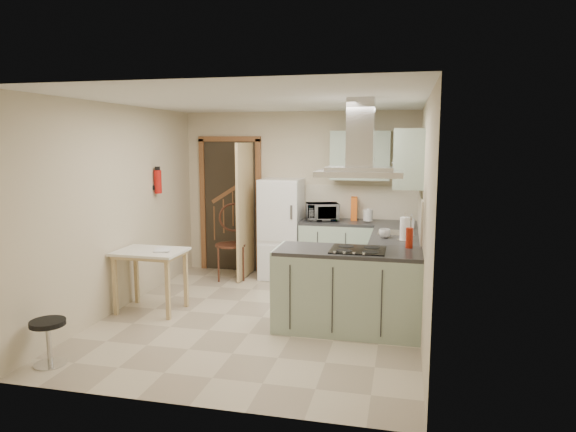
% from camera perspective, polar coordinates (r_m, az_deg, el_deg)
% --- Properties ---
extents(floor, '(4.20, 4.20, 0.00)m').
position_cam_1_polar(floor, '(6.17, -2.88, -11.16)').
color(floor, '#BEAF93').
rests_on(floor, ground).
extents(ceiling, '(4.20, 4.20, 0.00)m').
position_cam_1_polar(ceiling, '(5.83, -3.07, 12.66)').
color(ceiling, silver).
rests_on(ceiling, back_wall).
extents(back_wall, '(3.60, 0.00, 3.60)m').
position_cam_1_polar(back_wall, '(7.90, 1.20, 2.46)').
color(back_wall, beige).
rests_on(back_wall, floor).
extents(left_wall, '(0.00, 4.20, 4.20)m').
position_cam_1_polar(left_wall, '(6.59, -18.20, 0.87)').
color(left_wall, beige).
rests_on(left_wall, floor).
extents(right_wall, '(0.00, 4.20, 4.20)m').
position_cam_1_polar(right_wall, '(5.65, 14.86, -0.17)').
color(right_wall, beige).
rests_on(right_wall, floor).
extents(doorway, '(1.10, 0.12, 2.10)m').
position_cam_1_polar(doorway, '(8.19, -6.41, 1.21)').
color(doorway, brown).
rests_on(doorway, floor).
extents(fridge, '(0.60, 0.60, 1.50)m').
position_cam_1_polar(fridge, '(7.72, -0.72, -1.42)').
color(fridge, white).
rests_on(fridge, floor).
extents(counter_back, '(1.08, 0.60, 0.90)m').
position_cam_1_polar(counter_back, '(7.62, 5.60, -3.88)').
color(counter_back, '#9EB2A0').
rests_on(counter_back, floor).
extents(counter_right, '(0.60, 1.95, 0.90)m').
position_cam_1_polar(counter_right, '(6.91, 11.82, -5.31)').
color(counter_right, '#9EB2A0').
rests_on(counter_right, floor).
extents(splashback, '(1.68, 0.02, 0.50)m').
position_cam_1_polar(splashback, '(7.76, 8.14, 1.53)').
color(splashback, beige).
rests_on(splashback, counter_back).
extents(wall_cabinet_back, '(0.85, 0.35, 0.70)m').
position_cam_1_polar(wall_cabinet_back, '(7.55, 8.07, 6.67)').
color(wall_cabinet_back, '#9EB2A0').
rests_on(wall_cabinet_back, back_wall).
extents(wall_cabinet_right, '(0.35, 0.90, 0.70)m').
position_cam_1_polar(wall_cabinet_right, '(6.45, 13.26, 6.26)').
color(wall_cabinet_right, '#9EB2A0').
rests_on(wall_cabinet_right, right_wall).
extents(peninsula, '(1.55, 0.65, 0.90)m').
position_cam_1_polar(peninsula, '(5.68, 6.69, -8.19)').
color(peninsula, '#9EB2A0').
rests_on(peninsula, floor).
extents(hob, '(0.58, 0.50, 0.01)m').
position_cam_1_polar(hob, '(5.55, 7.79, -3.72)').
color(hob, black).
rests_on(hob, peninsula).
extents(extractor_hood, '(0.90, 0.55, 0.10)m').
position_cam_1_polar(extractor_hood, '(5.44, 7.96, 4.69)').
color(extractor_hood, silver).
rests_on(extractor_hood, ceiling).
extents(sink, '(0.45, 0.40, 0.01)m').
position_cam_1_polar(sink, '(6.64, 11.91, -1.84)').
color(sink, silver).
rests_on(sink, counter_right).
extents(fire_extinguisher, '(0.10, 0.10, 0.32)m').
position_cam_1_polar(fire_extinguisher, '(7.32, -14.25, 3.71)').
color(fire_extinguisher, '#B2140F').
rests_on(fire_extinguisher, left_wall).
extents(drop_leaf_table, '(0.81, 0.62, 0.75)m').
position_cam_1_polar(drop_leaf_table, '(6.49, -14.96, -6.96)').
color(drop_leaf_table, tan).
rests_on(drop_leaf_table, floor).
extents(bentwood_chair, '(0.59, 0.59, 1.02)m').
position_cam_1_polar(bentwood_chair, '(7.75, -6.43, -3.23)').
color(bentwood_chair, '#492C18').
rests_on(bentwood_chair, floor).
extents(stool, '(0.33, 0.33, 0.43)m').
position_cam_1_polar(stool, '(5.36, -25.03, -12.61)').
color(stool, black).
rests_on(stool, floor).
extents(microwave, '(0.54, 0.44, 0.26)m').
position_cam_1_polar(microwave, '(7.54, 3.82, 0.46)').
color(microwave, black).
rests_on(microwave, counter_back).
extents(kettle, '(0.15, 0.15, 0.20)m').
position_cam_1_polar(kettle, '(7.46, 8.88, 0.09)').
color(kettle, silver).
rests_on(kettle, counter_back).
extents(cereal_box, '(0.11, 0.23, 0.34)m').
position_cam_1_polar(cereal_box, '(7.65, 7.35, 0.83)').
color(cereal_box, orange).
rests_on(cereal_box, counter_back).
extents(soap_bottle, '(0.10, 0.10, 0.19)m').
position_cam_1_polar(soap_bottle, '(7.06, 13.55, -0.56)').
color(soap_bottle, silver).
rests_on(soap_bottle, counter_right).
extents(paper_towel, '(0.15, 0.15, 0.29)m').
position_cam_1_polar(paper_towel, '(6.16, 12.85, -1.36)').
color(paper_towel, white).
rests_on(paper_towel, counter_right).
extents(cup, '(0.15, 0.15, 0.11)m').
position_cam_1_polar(cup, '(6.30, 10.70, -1.92)').
color(cup, white).
rests_on(cup, counter_right).
extents(red_bottle, '(0.10, 0.10, 0.22)m').
position_cam_1_polar(red_bottle, '(5.75, 13.33, -2.39)').
color(red_bottle, '#B8260F').
rests_on(red_bottle, peninsula).
extents(book, '(0.25, 0.30, 0.11)m').
position_cam_1_polar(book, '(6.35, -14.60, -3.28)').
color(book, '#A0354C').
rests_on(book, drop_leaf_table).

